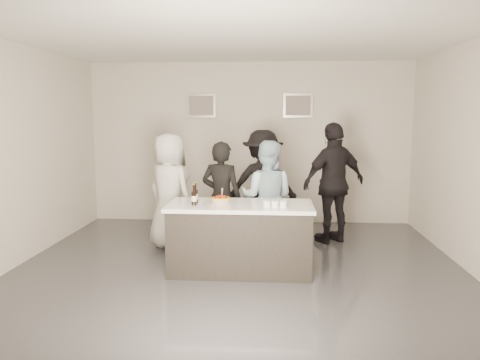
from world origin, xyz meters
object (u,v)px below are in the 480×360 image
Objects in this scene: cake at (221,201)px; beer_bottle_a at (195,193)px; person_guest_back at (262,185)px; person_main_blue at (267,197)px; person_guest_left at (170,191)px; person_guest_right at (334,183)px; beer_bottle_b at (194,195)px; bar_counter at (240,238)px; person_main_black at (221,198)px.

beer_bottle_a reaches higher than cake.
person_main_blue is at bearing 100.65° from person_guest_back.
person_guest_left is 1.55m from person_guest_back.
person_guest_right is (2.54, 0.50, 0.08)m from person_guest_left.
person_guest_right is at bearing -136.82° from person_main_blue.
cake is 1.77m from person_guest_back.
person_guest_back is (0.83, 1.82, -0.13)m from beer_bottle_b.
person_guest_right reaches higher than person_guest_left.
person_main_blue reaches higher than cake.
person_guest_back is at bearing -37.60° from person_guest_right.
beer_bottle_b is (-0.58, -0.13, 0.58)m from bar_counter.
bar_counter is 0.55m from cake.
person_main_black is at bearing -159.92° from person_guest_left.
person_guest_left is (-1.15, 1.03, 0.43)m from bar_counter.
person_guest_left reaches higher than person_main_black.
beer_bottle_a is 2.49m from person_guest_right.
cake is 0.14× the size of person_guest_back.
person_main_blue is at bearing 47.38° from beer_bottle_b.
person_guest_right reaches higher than cake.
bar_counter is at bearing 79.18° from person_main_blue.
beer_bottle_a reaches higher than bar_counter.
beer_bottle_a is 0.15× the size of person_guest_back.
beer_bottle_b is 0.97m from person_main_black.
beer_bottle_b is at bearing -86.37° from beer_bottle_a.
beer_bottle_a is at bearing 156.00° from person_guest_left.
cake is at bearing 13.50° from person_guest_right.
person_guest_left is at bearing 119.25° from beer_bottle_a.
cake is 0.36m from beer_bottle_b.
bar_counter is 1.06× the size of person_guest_left.
person_main_blue reaches higher than beer_bottle_b.
person_main_black reaches higher than beer_bottle_b.
beer_bottle_b is at bearing -166.95° from bar_counter.
person_main_black reaches higher than beer_bottle_a.
beer_bottle_a is at bearing 52.37° from person_main_blue.
person_main_blue is (0.58, 0.86, -0.10)m from cake.
cake is 1.38m from person_guest_left.
cake is 2.25m from person_guest_right.
bar_counter is at bearing 18.12° from person_guest_right.
person_guest_right reaches higher than person_main_blue.
beer_bottle_b is at bearing 57.72° from person_main_blue.
beer_bottle_b reaches higher than bar_counter.
beer_bottle_b is 0.14× the size of person_guest_right.
person_main_blue reaches higher than person_main_black.
person_main_black is 0.86× the size of person_guest_right.
cake is 0.14× the size of person_guest_left.
person_guest_left is at bearing 3.43° from person_main_blue.
beer_bottle_a is 0.16× the size of person_main_blue.
beer_bottle_b is 0.16× the size of person_main_black.
beer_bottle_a is 0.83m from person_main_black.
cake is (-0.25, -0.01, 0.49)m from bar_counter.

